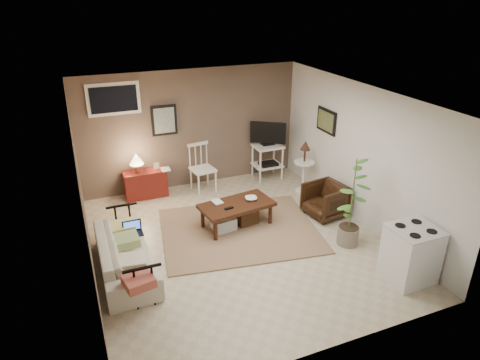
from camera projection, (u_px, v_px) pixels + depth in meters
name	position (u px, v px, depth m)	size (l,w,h in m)	color
floor	(238.00, 242.00, 7.02)	(5.00, 5.00, 0.00)	#C1B293
art_back	(164.00, 120.00, 8.32)	(0.50, 0.03, 0.60)	black
art_right	(326.00, 121.00, 8.04)	(0.03, 0.60, 0.45)	black
window	(114.00, 99.00, 7.80)	(0.96, 0.03, 0.60)	white
rug	(239.00, 230.00, 7.33)	(2.60, 2.08, 0.02)	#957157
coffee_table	(236.00, 213.00, 7.37)	(1.32, 0.81, 0.47)	#3D1B10
sofa	(125.00, 249.00, 6.18)	(1.85, 0.54, 0.73)	beige
sofa_pillows	(129.00, 251.00, 5.98)	(0.36, 1.76, 0.12)	beige
sofa_end_rails	(132.00, 250.00, 6.24)	(0.50, 1.85, 0.62)	black
laptop	(133.00, 230.00, 6.47)	(0.29, 0.21, 0.19)	black
red_console	(145.00, 181.00, 8.41)	(0.82, 0.36, 0.94)	maroon
spindle_chair	(203.00, 169.00, 8.63)	(0.50, 0.50, 0.98)	white
tv_stand	(268.00, 149.00, 9.10)	(0.67, 0.49, 1.26)	white
side_table	(304.00, 161.00, 8.48)	(0.41, 0.41, 1.09)	white
armchair	(325.00, 199.00, 7.70)	(0.65, 0.61, 0.67)	black
potted_plant	(352.00, 200.00, 6.65)	(0.38, 0.38, 1.51)	gray
stove	(411.00, 254.00, 5.97)	(0.64, 0.59, 0.83)	silver
bowl	(251.00, 195.00, 7.38)	(0.21, 0.05, 0.21)	#3D1B10
book_table	(213.00, 198.00, 7.27)	(0.16, 0.02, 0.21)	#3D1B10
book_console	(161.00, 165.00, 8.31)	(0.17, 0.02, 0.23)	#3D1B10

